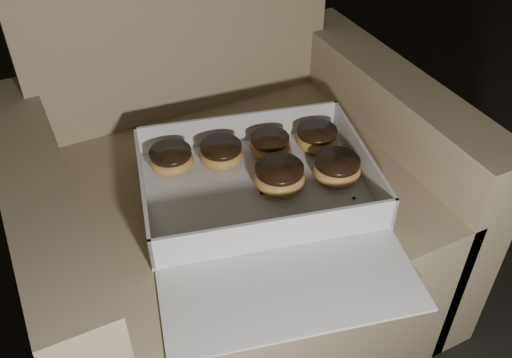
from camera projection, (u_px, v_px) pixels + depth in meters
The scene contains 12 objects.
floor at pixel (251, 268), 1.43m from camera, with size 4.50×4.50×0.00m, color black.
armchair at pixel (230, 203), 1.21m from camera, with size 0.83×0.70×0.86m.
bakery_box at pixel (263, 200), 1.03m from camera, with size 0.51×0.57×0.07m.
donut_a at pixel (270, 145), 1.13m from camera, with size 0.08×0.08×0.04m.
donut_b at pixel (221, 153), 1.11m from camera, with size 0.09×0.09×0.04m.
donut_c at pixel (171, 159), 1.09m from camera, with size 0.09×0.09×0.04m.
donut_d at pixel (336, 168), 1.07m from camera, with size 0.09×0.09×0.05m.
donut_e at pixel (279, 176), 1.05m from camera, with size 0.10×0.10×0.05m.
donut_f at pixel (317, 138), 1.15m from camera, with size 0.09×0.09×0.04m.
crumb_a at pixel (354, 198), 1.04m from camera, with size 0.01×0.01×0.00m, color black.
crumb_b at pixel (288, 191), 1.05m from camera, with size 0.01×0.01×0.00m, color black.
crumb_c at pixel (261, 193), 1.05m from camera, with size 0.01×0.01×0.00m, color black.
Camera 1 is at (-0.41, -0.85, 1.10)m, focal length 40.00 mm.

